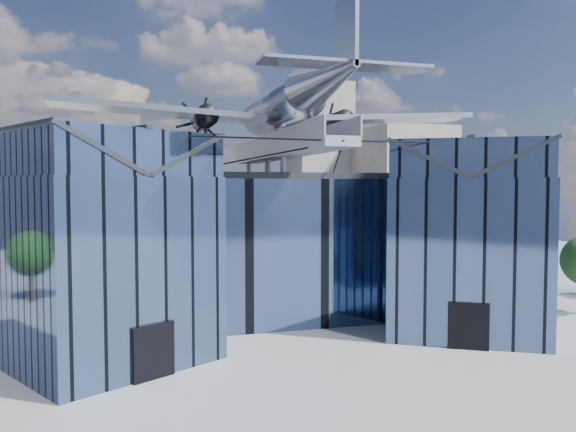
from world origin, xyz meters
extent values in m
plane|color=gray|center=(0.00, 0.00, 0.00)|extent=(120.00, 120.00, 0.00)
cube|color=#405782|center=(0.00, 9.00, 4.75)|extent=(28.00, 14.00, 9.50)
cube|color=#212428|center=(0.00, 9.00, 9.70)|extent=(28.00, 14.00, 0.40)
cube|color=#405782|center=(-10.50, -1.00, 4.75)|extent=(11.79, 11.43, 9.50)
cube|color=#405782|center=(-10.50, -1.00, 10.60)|extent=(11.56, 11.20, 2.20)
cube|color=#212428|center=(-12.45, -2.12, 10.60)|extent=(7.98, 9.23, 2.40)
cube|color=#212428|center=(-8.55, 0.12, 10.60)|extent=(7.98, 9.23, 2.40)
cube|color=#212428|center=(-10.50, -1.00, 11.75)|extent=(4.30, 7.10, 0.18)
cube|color=black|center=(-8.48, -4.51, 1.30)|extent=(2.03, 1.32, 2.60)
cube|color=black|center=(-6.60, 1.25, 4.75)|extent=(0.34, 0.34, 9.50)
cube|color=#405782|center=(10.50, -1.00, 4.75)|extent=(11.79, 11.43, 9.50)
cube|color=#405782|center=(10.50, -1.00, 10.60)|extent=(11.56, 11.20, 2.20)
cube|color=#212428|center=(8.55, 0.12, 10.60)|extent=(7.98, 9.23, 2.40)
cube|color=#212428|center=(12.45, -2.12, 10.60)|extent=(7.98, 9.23, 2.40)
cube|color=#212428|center=(10.50, -1.00, 11.75)|extent=(4.30, 7.10, 0.18)
cube|color=black|center=(8.48, -4.51, 1.30)|extent=(2.03, 1.32, 2.60)
cube|color=black|center=(6.60, 1.25, 4.75)|extent=(0.34, 0.34, 9.50)
cube|color=#9FA5AD|center=(0.00, 3.50, 11.10)|extent=(1.80, 21.00, 0.50)
cube|color=#9FA5AD|center=(-0.90, 3.50, 11.75)|extent=(0.08, 21.00, 1.10)
cube|color=#9FA5AD|center=(0.90, 3.50, 11.75)|extent=(0.08, 21.00, 1.10)
cylinder|color=#9FA5AD|center=(0.00, 13.00, 10.43)|extent=(0.44, 0.44, 1.35)
cylinder|color=#9FA5AD|center=(0.00, 7.00, 10.43)|extent=(0.44, 0.44, 1.35)
cylinder|color=#9FA5AD|center=(0.00, 3.00, 10.43)|extent=(0.44, 0.44, 1.35)
cylinder|color=#9FA5AD|center=(0.00, 4.00, 12.05)|extent=(0.70, 0.70, 1.40)
cylinder|color=black|center=(-5.25, -4.00, 11.40)|extent=(10.55, 6.08, 0.69)
cylinder|color=black|center=(5.25, -4.00, 11.40)|extent=(10.55, 6.08, 0.69)
cylinder|color=black|center=(-3.00, 1.50, 10.55)|extent=(6.09, 17.04, 1.19)
cylinder|color=black|center=(3.00, 1.50, 10.55)|extent=(6.09, 17.04, 1.19)
cylinder|color=#A6ACB3|center=(0.00, 4.00, 14.00)|extent=(2.50, 11.00, 2.50)
sphere|color=#A6ACB3|center=(0.00, 9.50, 14.00)|extent=(2.50, 2.50, 2.50)
cube|color=black|center=(0.00, 8.50, 14.69)|extent=(1.60, 1.40, 0.50)
cone|color=#A6ACB3|center=(0.00, -5.00, 14.30)|extent=(2.50, 7.00, 2.50)
cube|color=#A6ACB3|center=(0.00, -7.30, 15.90)|extent=(0.18, 2.40, 3.40)
cube|color=#A6ACB3|center=(0.00, -7.20, 14.50)|extent=(8.00, 1.80, 0.14)
cube|color=#A6ACB3|center=(-7.00, 5.00, 13.70)|extent=(14.00, 3.20, 1.08)
cylinder|color=black|center=(-4.60, 5.60, 13.45)|extent=(1.44, 3.20, 1.44)
cone|color=black|center=(-4.60, 7.40, 13.45)|extent=(0.70, 0.70, 0.70)
cube|color=black|center=(-4.60, 7.55, 13.45)|extent=(1.05, 0.06, 3.33)
cube|color=black|center=(-4.60, 7.55, 13.45)|extent=(2.53, 0.06, 2.53)
cube|color=black|center=(-4.60, 7.55, 13.45)|extent=(3.33, 0.06, 1.05)
cylinder|color=black|center=(-4.60, 5.00, 12.22)|extent=(0.24, 0.24, 1.75)
cube|color=#A6ACB3|center=(7.00, 5.00, 13.70)|extent=(14.00, 3.20, 1.08)
cylinder|color=black|center=(4.60, 5.60, 13.45)|extent=(1.44, 3.20, 1.44)
cone|color=black|center=(4.60, 7.40, 13.45)|extent=(0.70, 0.70, 0.70)
cube|color=black|center=(4.60, 7.55, 13.45)|extent=(1.05, 0.06, 3.33)
cube|color=black|center=(4.60, 7.55, 13.45)|extent=(2.53, 0.06, 2.53)
cube|color=black|center=(4.60, 7.55, 13.45)|extent=(3.33, 0.06, 1.05)
cylinder|color=black|center=(4.60, 5.00, 12.22)|extent=(0.24, 0.24, 1.75)
cube|color=gray|center=(32.00, 48.00, 9.00)|extent=(12.00, 14.00, 18.00)
cube|color=gray|center=(-20.00, 55.00, 7.00)|extent=(14.00, 10.00, 14.00)
cube|color=gray|center=(22.00, 58.00, 13.00)|extent=(9.00, 9.00, 26.00)
camera|label=1|loc=(-9.72, -31.04, 9.00)|focal=35.00mm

